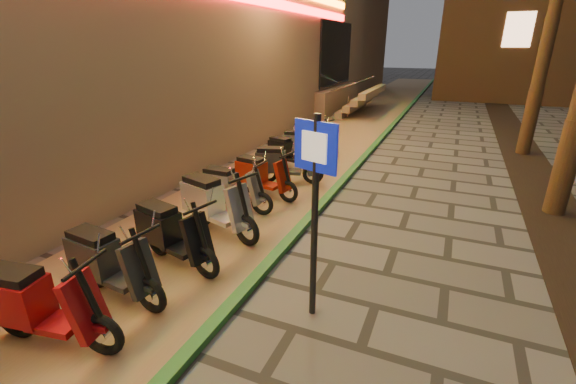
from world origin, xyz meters
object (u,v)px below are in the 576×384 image
at_px(scooter_10, 281,163).
at_px(scooter_5, 107,262).
at_px(scooter_4, 35,304).
at_px(scooter_8, 230,187).
at_px(pedestrian_sign, 315,193).
at_px(scooter_6, 170,232).
at_px(scooter_9, 260,175).
at_px(scooter_12, 302,144).
at_px(scooter_7, 213,203).
at_px(scooter_13, 310,136).
at_px(scooter_11, 287,151).

bearing_deg(scooter_10, scooter_5, -110.92).
xyz_separation_m(scooter_4, scooter_8, (-0.05, 4.22, -0.04)).
distance_m(pedestrian_sign, scooter_6, 2.75).
distance_m(scooter_6, scooter_9, 3.13).
bearing_deg(pedestrian_sign, scooter_12, 129.80).
distance_m(scooter_4, scooter_8, 4.22).
distance_m(scooter_5, scooter_6, 1.05).
bearing_deg(scooter_7, scooter_10, 105.33).
bearing_deg(scooter_10, scooter_6, -108.77).
bearing_deg(scooter_8, pedestrian_sign, -41.61).
height_order(scooter_7, scooter_13, scooter_7).
relative_size(scooter_6, scooter_9, 1.05).
bearing_deg(scooter_10, scooter_8, -117.17).
distance_m(pedestrian_sign, scooter_9, 4.42).
xyz_separation_m(scooter_5, scooter_11, (-0.12, 6.37, -0.04)).
xyz_separation_m(scooter_12, scooter_13, (-0.14, 1.05, 0.00)).
bearing_deg(scooter_6, scooter_7, 102.44).
bearing_deg(scooter_7, scooter_11, 110.94).
height_order(scooter_8, scooter_11, scooter_8).
height_order(pedestrian_sign, scooter_12, pedestrian_sign).
relative_size(scooter_4, scooter_13, 1.11).
bearing_deg(scooter_13, scooter_12, -65.54).
xyz_separation_m(pedestrian_sign, scooter_4, (-2.68, -1.72, -1.14)).
relative_size(pedestrian_sign, scooter_9, 1.60).
bearing_deg(scooter_13, scooter_10, -65.43).
relative_size(pedestrian_sign, scooter_12, 1.65).
height_order(scooter_5, scooter_8, scooter_5).
distance_m(scooter_5, scooter_8, 3.22).
bearing_deg(scooter_7, scooter_4, -77.44).
bearing_deg(scooter_6, scooter_4, -82.77).
height_order(scooter_11, scooter_12, scooter_12).
xyz_separation_m(pedestrian_sign, scooter_11, (-2.81, 5.65, -1.19)).
bearing_deg(scooter_10, scooter_7, -108.93).
height_order(pedestrian_sign, scooter_6, pedestrian_sign).
bearing_deg(pedestrian_sign, scooter_5, -147.53).
height_order(scooter_7, scooter_10, scooter_7).
distance_m(scooter_7, scooter_13, 6.19).
bearing_deg(scooter_5, pedestrian_sign, 20.85).
relative_size(scooter_4, scooter_10, 1.04).
bearing_deg(scooter_7, scooter_12, 109.14).
distance_m(scooter_8, scooter_9, 0.97).
xyz_separation_m(pedestrian_sign, scooter_13, (-2.86, 7.67, -1.18)).
relative_size(scooter_6, scooter_7, 0.93).
xyz_separation_m(scooter_8, scooter_9, (0.22, 0.95, 0.00)).
xyz_separation_m(scooter_8, scooter_13, (-0.13, 5.17, -0.01)).
bearing_deg(scooter_5, scooter_7, 90.27).
xyz_separation_m(scooter_6, scooter_9, (-0.03, 3.13, -0.03)).
height_order(scooter_9, scooter_11, scooter_9).
relative_size(pedestrian_sign, scooter_10, 1.55).
bearing_deg(pedestrian_sign, scooter_6, -169.68).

